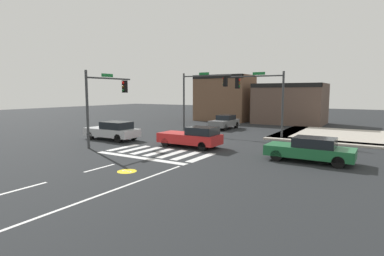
{
  "coord_description": "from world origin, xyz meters",
  "views": [
    {
      "loc": [
        12.3,
        -20.3,
        3.92
      ],
      "look_at": [
        0.18,
        -0.69,
        1.23
      ],
      "focal_mm": 28.85,
      "sensor_mm": 36.0,
      "label": 1
    }
  ],
  "objects_px": {
    "car_gray": "(225,122)",
    "traffic_signal_northwest": "(201,90)",
    "traffic_signal_northeast": "(262,92)",
    "car_silver": "(113,131)",
    "car_green": "(310,149)",
    "car_red": "(192,137)",
    "traffic_signal_southwest": "(105,95)"
  },
  "relations": [
    {
      "from": "car_gray",
      "to": "traffic_signal_northwest",
      "type": "bearing_deg",
      "value": -15.46
    },
    {
      "from": "traffic_signal_northeast",
      "to": "car_silver",
      "type": "height_order",
      "value": "traffic_signal_northeast"
    },
    {
      "from": "traffic_signal_northwest",
      "to": "car_green",
      "type": "height_order",
      "value": "traffic_signal_northwest"
    },
    {
      "from": "car_green",
      "to": "car_silver",
      "type": "relative_size",
      "value": 1.01
    },
    {
      "from": "car_silver",
      "to": "car_red",
      "type": "relative_size",
      "value": 1.03
    },
    {
      "from": "traffic_signal_northwest",
      "to": "car_silver",
      "type": "distance_m",
      "value": 9.7
    },
    {
      "from": "car_green",
      "to": "car_gray",
      "type": "relative_size",
      "value": 1.13
    },
    {
      "from": "traffic_signal_northwest",
      "to": "car_gray",
      "type": "relative_size",
      "value": 1.39
    },
    {
      "from": "traffic_signal_southwest",
      "to": "traffic_signal_northwest",
      "type": "bearing_deg",
      "value": -11.63
    },
    {
      "from": "car_green",
      "to": "car_red",
      "type": "distance_m",
      "value": 8.16
    },
    {
      "from": "traffic_signal_southwest",
      "to": "car_gray",
      "type": "bearing_deg",
      "value": -12.59
    },
    {
      "from": "traffic_signal_southwest",
      "to": "car_gray",
      "type": "height_order",
      "value": "traffic_signal_southwest"
    },
    {
      "from": "traffic_signal_northeast",
      "to": "car_green",
      "type": "distance_m",
      "value": 10.01
    },
    {
      "from": "traffic_signal_northeast",
      "to": "car_gray",
      "type": "relative_size",
      "value": 1.35
    },
    {
      "from": "traffic_signal_northwest",
      "to": "car_red",
      "type": "bearing_deg",
      "value": -64.07
    },
    {
      "from": "traffic_signal_northeast",
      "to": "traffic_signal_southwest",
      "type": "distance_m",
      "value": 12.95
    },
    {
      "from": "traffic_signal_northwest",
      "to": "car_gray",
      "type": "distance_m",
      "value": 4.88
    },
    {
      "from": "traffic_signal_southwest",
      "to": "car_green",
      "type": "bearing_deg",
      "value": -81.7
    },
    {
      "from": "car_gray",
      "to": "car_silver",
      "type": "relative_size",
      "value": 0.89
    },
    {
      "from": "car_silver",
      "to": "car_red",
      "type": "xyz_separation_m",
      "value": [
        7.32,
        0.57,
        -0.04
      ]
    },
    {
      "from": "car_green",
      "to": "traffic_signal_southwest",
      "type": "bearing_deg",
      "value": 8.3
    },
    {
      "from": "traffic_signal_southwest",
      "to": "traffic_signal_northwest",
      "type": "height_order",
      "value": "traffic_signal_northwest"
    },
    {
      "from": "traffic_signal_northeast",
      "to": "car_gray",
      "type": "height_order",
      "value": "traffic_signal_northeast"
    },
    {
      "from": "car_gray",
      "to": "car_red",
      "type": "height_order",
      "value": "car_red"
    },
    {
      "from": "car_red",
      "to": "car_green",
      "type": "bearing_deg",
      "value": 176.5
    },
    {
      "from": "car_silver",
      "to": "traffic_signal_northeast",
      "type": "bearing_deg",
      "value": -141.98
    },
    {
      "from": "traffic_signal_southwest",
      "to": "traffic_signal_northwest",
      "type": "xyz_separation_m",
      "value": [
        2.14,
        10.39,
        0.39
      ]
    },
    {
      "from": "traffic_signal_northeast",
      "to": "car_gray",
      "type": "xyz_separation_m",
      "value": [
        -5.46,
        4.08,
        -3.19
      ]
    },
    {
      "from": "traffic_signal_northwest",
      "to": "traffic_signal_northeast",
      "type": "bearing_deg",
      "value": -5.89
    },
    {
      "from": "car_green",
      "to": "car_gray",
      "type": "bearing_deg",
      "value": -46.88
    },
    {
      "from": "traffic_signal_northeast",
      "to": "car_green",
      "type": "bearing_deg",
      "value": 125.89
    },
    {
      "from": "traffic_signal_northwest",
      "to": "car_red",
      "type": "relative_size",
      "value": 1.28
    }
  ]
}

